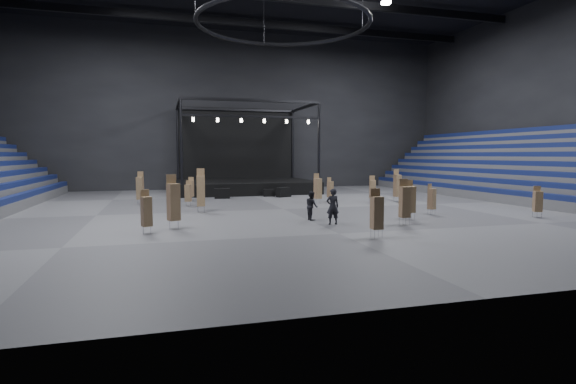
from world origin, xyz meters
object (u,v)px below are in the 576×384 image
object	(u,v)px
chair_stack_10	(377,212)
chair_stack_13	(173,201)
flight_case_mid	(269,193)
chair_stack_1	(538,201)
flight_case_left	(222,193)
chair_stack_11	(432,198)
chair_stack_4	(318,188)
chair_stack_6	(330,189)
chair_stack_0	(188,193)
chair_stack_5	(397,185)
chair_stack_9	(191,188)
chair_stack_12	(146,211)
crew_member	(312,206)
chair_stack_2	(140,188)
chair_stack_14	(372,189)
chair_stack_3	(410,199)
flight_case_right	(284,192)
chair_stack_8	(405,201)
man_center	(333,207)
chair_stack_7	(201,190)
stage	(243,178)

from	to	relation	value
chair_stack_10	chair_stack_13	world-z (taller)	chair_stack_13
flight_case_mid	chair_stack_1	distance (m)	22.43
flight_case_left	chair_stack_11	world-z (taller)	chair_stack_11
chair_stack_4	chair_stack_6	distance (m)	2.20
chair_stack_0	chair_stack_13	xyz separation A→B (m)	(-1.36, -10.60, 0.44)
chair_stack_4	chair_stack_5	size ratio (longest dim) A/B	0.90
chair_stack_9	chair_stack_11	world-z (taller)	chair_stack_9
chair_stack_1	chair_stack_12	bearing A→B (deg)	-157.76
flight_case_mid	chair_stack_11	distance (m)	16.95
chair_stack_12	crew_member	distance (m)	9.62
chair_stack_2	crew_member	distance (m)	15.55
chair_stack_11	chair_stack_14	size ratio (longest dim) A/B	0.90
flight_case_left	chair_stack_9	xyz separation A→B (m)	(-2.87, -1.63, 0.64)
chair_stack_3	chair_stack_11	bearing A→B (deg)	35.86
chair_stack_13	flight_case_right	bearing A→B (deg)	34.86
chair_stack_2	chair_stack_8	bearing A→B (deg)	-30.60
chair_stack_0	chair_stack_3	bearing A→B (deg)	-18.27
flight_case_left	chair_stack_0	distance (m)	6.33
chair_stack_10	chair_stack_12	bearing A→B (deg)	161.35
chair_stack_4	chair_stack_3	bearing A→B (deg)	-90.51
flight_case_left	chair_stack_13	distance (m)	16.67
chair_stack_2	chair_stack_9	distance (m)	4.27
chair_stack_8	flight_case_right	bearing A→B (deg)	102.20
chair_stack_13	chair_stack_6	bearing A→B (deg)	18.05
flight_case_right	chair_stack_6	distance (m)	5.60
chair_stack_3	chair_stack_5	xyz separation A→B (m)	(4.52, 9.57, 0.13)
chair_stack_2	chair_stack_4	size ratio (longest dim) A/B	1.07
chair_stack_14	man_center	size ratio (longest dim) A/B	1.10
chair_stack_14	chair_stack_7	bearing A→B (deg)	-155.56
man_center	flight_case_mid	bearing A→B (deg)	-89.23
stage	man_center	xyz separation A→B (m)	(0.78, -23.88, -0.44)
chair_stack_0	crew_member	world-z (taller)	chair_stack_0
flight_case_mid	chair_stack_1	bearing A→B (deg)	-55.42
flight_case_right	chair_stack_10	size ratio (longest dim) A/B	0.57
man_center	flight_case_right	bearing A→B (deg)	-93.40
chair_stack_8	chair_stack_14	size ratio (longest dim) A/B	1.15
chair_stack_5	chair_stack_10	world-z (taller)	chair_stack_5
flight_case_right	stage	bearing A→B (deg)	109.04
chair_stack_5	chair_stack_12	xyz separation A→B (m)	(-19.73, -10.53, -0.23)
flight_case_mid	chair_stack_12	size ratio (longest dim) A/B	0.48
chair_stack_3	crew_member	distance (m)	6.00
chair_stack_1	man_center	size ratio (longest dim) A/B	0.98
chair_stack_5	chair_stack_13	distance (m)	20.67
chair_stack_8	chair_stack_13	bearing A→B (deg)	176.17
stage	chair_stack_9	bearing A→B (deg)	-124.84
flight_case_right	chair_stack_3	distance (m)	16.45
chair_stack_2	flight_case_left	bearing A→B (deg)	39.76
chair_stack_8	flight_case_mid	bearing A→B (deg)	105.48
chair_stack_4	chair_stack_0	bearing A→B (deg)	159.22
chair_stack_2	crew_member	bearing A→B (deg)	-33.93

